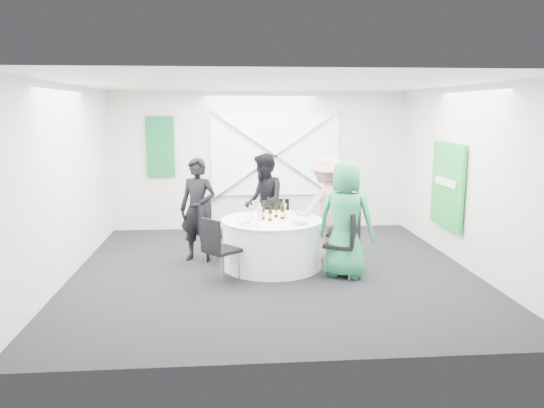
{
  "coord_description": "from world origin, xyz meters",
  "views": [
    {
      "loc": [
        -0.68,
        -7.78,
        2.43
      ],
      "look_at": [
        0.0,
        0.2,
        1.0
      ],
      "focal_mm": 35.0,
      "sensor_mm": 36.0,
      "label": 1
    }
  ],
  "objects": [
    {
      "name": "plate_back_right",
      "position": [
        0.54,
        0.41,
        0.78
      ],
      "size": [
        0.25,
        0.25,
        0.04
      ],
      "color": "white",
      "rests_on": "banquet_table"
    },
    {
      "name": "plate_back_left",
      "position": [
        -0.46,
        0.57,
        0.77
      ],
      "size": [
        0.26,
        0.26,
        0.01
      ],
      "color": "white",
      "rests_on": "banquet_table"
    },
    {
      "name": "green_sign",
      "position": [
        2.94,
        0.6,
        1.2
      ],
      "size": [
        0.05,
        1.2,
        1.4
      ],
      "primitive_type": "cube",
      "color": "green",
      "rests_on": "wall_right"
    },
    {
      "name": "beer_bottle_d",
      "position": [
        -0.04,
        0.1,
        0.85
      ],
      "size": [
        0.06,
        0.06,
        0.24
      ],
      "color": "#371D0A",
      "rests_on": "banquet_table"
    },
    {
      "name": "chair_front_left",
      "position": [
        -0.83,
        -0.5,
        0.55
      ],
      "size": [
        0.6,
        0.6,
        0.94
      ],
      "rotation": [
        0.0,
        0.0,
        2.27
      ],
      "color": "black",
      "rests_on": "floor"
    },
    {
      "name": "wall_right",
      "position": [
        3.0,
        0.0,
        1.4
      ],
      "size": [
        0.0,
        6.0,
        6.0
      ],
      "primitive_type": "plane",
      "rotation": [
        1.57,
        0.0,
        -1.57
      ],
      "color": "silver",
      "rests_on": "floor"
    },
    {
      "name": "green_water_bottle",
      "position": [
        0.19,
        0.29,
        0.88
      ],
      "size": [
        0.08,
        0.08,
        0.3
      ],
      "color": "green",
      "rests_on": "banquet_table"
    },
    {
      "name": "knife_a",
      "position": [
        -0.35,
        -0.25,
        0.76
      ],
      "size": [
        0.1,
        0.13,
        0.01
      ],
      "primitive_type": "cube",
      "rotation": [
        0.0,
        0.0,
        -2.53
      ],
      "color": "silver",
      "rests_on": "banquet_table"
    },
    {
      "name": "fork_b",
      "position": [
        -0.36,
        0.65,
        0.76
      ],
      "size": [
        0.1,
        0.13,
        0.01
      ],
      "primitive_type": "cube",
      "rotation": [
        0.0,
        0.0,
        2.55
      ],
      "color": "silver",
      "rests_on": "banquet_table"
    },
    {
      "name": "ceiling",
      "position": [
        0.0,
        0.0,
        2.8
      ],
      "size": [
        6.0,
        6.0,
        0.0
      ],
      "primitive_type": "plane",
      "rotation": [
        3.14,
        0.0,
        0.0
      ],
      "color": "white",
      "rests_on": "wall_back"
    },
    {
      "name": "fork_e",
      "position": [
        0.14,
        0.76,
        0.76
      ],
      "size": [
        0.15,
        0.02,
        0.01
      ],
      "primitive_type": "cube",
      "rotation": [
        0.0,
        0.0,
        1.63
      ],
      "color": "silver",
      "rests_on": "banquet_table"
    },
    {
      "name": "napkin",
      "position": [
        -0.43,
        -0.14,
        0.8
      ],
      "size": [
        0.19,
        0.17,
        0.05
      ],
      "primitive_type": "cube",
      "rotation": [
        0.0,
        0.0,
        0.41
      ],
      "color": "white",
      "rests_on": "plate_front_left"
    },
    {
      "name": "knife_c",
      "position": [
        0.4,
        0.61,
        0.76
      ],
      "size": [
        0.09,
        0.14,
        0.01
      ],
      "primitive_type": "cube",
      "rotation": [
        0.0,
        0.0,
        0.5
      ],
      "color": "silver",
      "rests_on": "banquet_table"
    },
    {
      "name": "floor",
      "position": [
        0.0,
        0.0,
        0.0
      ],
      "size": [
        6.0,
        6.0,
        0.0
      ],
      "primitive_type": "plane",
      "color": "black",
      "rests_on": "ground"
    },
    {
      "name": "beer_bottle_c",
      "position": [
        0.16,
        0.2,
        0.86
      ],
      "size": [
        0.06,
        0.06,
        0.26
      ],
      "color": "#371D0A",
      "rests_on": "banquet_table"
    },
    {
      "name": "fork_c",
      "position": [
        0.55,
        0.37,
        0.76
      ],
      "size": [
        0.1,
        0.13,
        0.01
      ],
      "primitive_type": "cube",
      "rotation": [
        0.0,
        0.0,
        0.6
      ],
      "color": "silver",
      "rests_on": "banquet_table"
    },
    {
      "name": "window_panel",
      "position": [
        0.3,
        2.96,
        1.5
      ],
      "size": [
        2.6,
        0.03,
        1.6
      ],
      "primitive_type": "cube",
      "color": "white",
      "rests_on": "wall_back"
    },
    {
      "name": "plate_back",
      "position": [
        -0.03,
        0.72,
        0.77
      ],
      "size": [
        0.27,
        0.27,
        0.01
      ],
      "color": "white",
      "rests_on": "banquet_table"
    },
    {
      "name": "wine_glass_d",
      "position": [
        0.36,
        -0.02,
        0.88
      ],
      "size": [
        0.07,
        0.07,
        0.17
      ],
      "color": "white",
      "rests_on": "banquet_table"
    },
    {
      "name": "wall_front",
      "position": [
        0.0,
        -3.0,
        1.4
      ],
      "size": [
        6.0,
        0.0,
        6.0
      ],
      "primitive_type": "plane",
      "rotation": [
        -1.57,
        0.0,
        0.0
      ],
      "color": "silver",
      "rests_on": "floor"
    },
    {
      "name": "banquet_table",
      "position": [
        0.0,
        0.2,
        0.38
      ],
      "size": [
        1.56,
        1.56,
        0.76
      ],
      "color": "white",
      "rests_on": "floor"
    },
    {
      "name": "wine_glass_b",
      "position": [
        -0.3,
        0.38,
        0.88
      ],
      "size": [
        0.07,
        0.07,
        0.17
      ],
      "color": "white",
      "rests_on": "banquet_table"
    },
    {
      "name": "chair_back_right",
      "position": [
        1.11,
        0.66,
        0.51
      ],
      "size": [
        0.53,
        0.52,
        0.88
      ],
      "rotation": [
        0.0,
        0.0,
        -1.18
      ],
      "color": "black",
      "rests_on": "floor"
    },
    {
      "name": "clear_water_bottle",
      "position": [
        -0.19,
        0.13,
        0.87
      ],
      "size": [
        0.08,
        0.08,
        0.27
      ],
      "color": "silver",
      "rests_on": "banquet_table"
    },
    {
      "name": "plate_front_right",
      "position": [
        0.38,
        -0.22,
        0.78
      ],
      "size": [
        0.3,
        0.3,
        0.04
      ],
      "color": "white",
      "rests_on": "banquet_table"
    },
    {
      "name": "plate_front_left",
      "position": [
        -0.36,
        -0.13,
        0.77
      ],
      "size": [
        0.26,
        0.26,
        0.01
      ],
      "color": "white",
      "rests_on": "banquet_table"
    },
    {
      "name": "person_woman_pink",
      "position": [
        0.93,
        0.6,
        0.85
      ],
      "size": [
        1.21,
        0.9,
        1.7
      ],
      "primitive_type": "imported",
      "rotation": [
        0.0,
        0.0,
        -2.74
      ],
      "color": "pink",
      "rests_on": "floor"
    },
    {
      "name": "beer_bottle_a",
      "position": [
        -0.14,
        0.2,
        0.86
      ],
      "size": [
        0.06,
        0.06,
        0.27
      ],
      "color": "#371D0A",
      "rests_on": "banquet_table"
    },
    {
      "name": "wall_back",
      "position": [
        0.0,
        3.0,
        1.4
      ],
      "size": [
        6.0,
        0.0,
        6.0
      ],
      "primitive_type": "plane",
      "rotation": [
        1.57,
        0.0,
        0.0
      ],
      "color": "silver",
      "rests_on": "floor"
    },
    {
      "name": "window_brace_b",
      "position": [
        0.3,
        2.92,
        1.5
      ],
      "size": [
        2.63,
        0.05,
        1.84
      ],
      "primitive_type": "cube",
      "rotation": [
        0.0,
        -0.97,
        0.0
      ],
      "color": "silver",
      "rests_on": "window_panel"
    },
    {
      "name": "wine_glass_a",
      "position": [
        -0.41,
        0.3,
        0.88
      ],
      "size": [
        0.07,
        0.07,
        0.17
      ],
      "color": "white",
      "rests_on": "banquet_table"
    },
    {
      "name": "person_man_back",
      "position": [
        -0.05,
        1.22,
        0.85
      ],
      "size": [
        0.5,
        0.85,
        1.7
      ],
      "primitive_type": "imported",
      "rotation": [
        0.0,
        0.0,
        -1.52
      ],
      "color": "black",
      "rests_on": "floor"
    },
    {
      "name": "window_brace_a",
      "position": [
        0.3,
        2.92,
        1.5
      ],
      "size": [
        2.63,
        0.05,
        1.84
      ],
      "primitive_type": "cube",
      "rotation": [
        0.0,
        0.97,
        0.0
      ],
      "color": "silver",
      "rests_on": "window_panel"
    },
    {
      "name": "chair_back",
      "position": [
        0.2,
        1.33,
        0.51
      ],
      "size": [
        0.46,
        0.47,
        0.87
      ],
      "rotation": [
        0.0,
        0.0,
        -0.18
      ],
      "color": "black",
      "rests_on": "floor"
    },
    {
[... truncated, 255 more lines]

